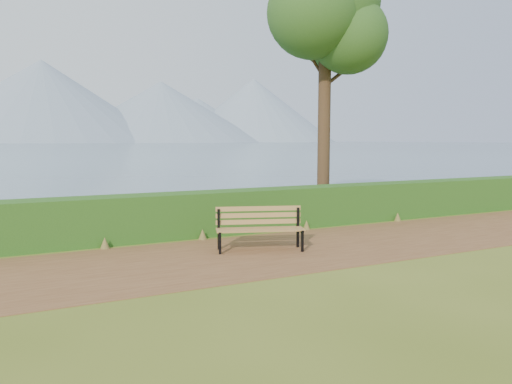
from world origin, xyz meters
TOP-DOWN VIEW (x-y plane):
  - ground at (0.00, 0.00)m, footprint 140.00×140.00m
  - path at (0.00, 0.30)m, footprint 40.00×3.40m
  - hedge at (0.00, 2.60)m, footprint 32.00×0.85m
  - water at (0.00, 260.00)m, footprint 700.00×510.00m
  - mountains at (-9.17, 406.05)m, footprint 585.00×190.00m
  - bench at (-0.44, 0.57)m, footprint 1.80×1.03m
  - tree at (3.61, 4.31)m, footprint 3.91×3.35m

SIDE VIEW (x-z plane):
  - ground at x=0.00m, z-range 0.00..0.00m
  - path at x=0.00m, z-range 0.00..0.01m
  - water at x=0.00m, z-range 0.00..0.01m
  - bench at x=-0.44m, z-range 0.07..0.93m
  - hedge at x=0.00m, z-range 0.00..1.00m
  - tree at x=3.61m, z-range 1.94..9.91m
  - mountains at x=-9.17m, z-range -7.30..62.70m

